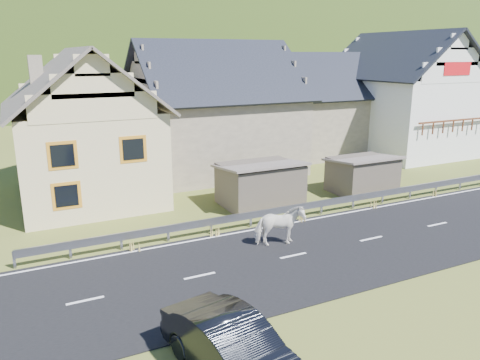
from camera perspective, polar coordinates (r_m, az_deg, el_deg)
ground at (r=21.30m, az=15.69°, el=-7.01°), size 160.00×160.00×0.00m
road at (r=21.29m, az=15.70°, el=-6.96°), size 60.00×7.00×0.04m
lane_markings at (r=21.28m, az=15.70°, el=-6.89°), size 60.00×6.60×0.01m
guardrail at (r=23.78m, az=9.94°, el=-2.87°), size 28.10×0.09×0.75m
shed_left at (r=24.87m, az=2.45°, el=-0.55°), size 4.30×3.30×2.40m
shed_right at (r=28.12m, az=14.66°, el=0.60°), size 3.80×2.90×2.20m
house_cream at (r=26.96m, az=-18.62°, el=6.97°), size 7.80×9.80×8.30m
house_stone_a at (r=32.20m, az=-3.22°, el=9.44°), size 10.80×9.80×8.90m
house_stone_b at (r=38.88m, az=9.49°, el=9.65°), size 9.80×8.80×8.10m
house_white at (r=40.40m, az=19.14°, el=10.41°), size 8.80×10.80×9.70m
mountain at (r=197.36m, az=-20.59°, el=6.09°), size 440.00×280.00×260.00m
horse at (r=19.63m, az=4.83°, el=-5.58°), size 1.31×2.17×1.71m
car at (r=12.27m, az=-0.74°, el=-19.94°), size 2.52×4.93×1.55m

